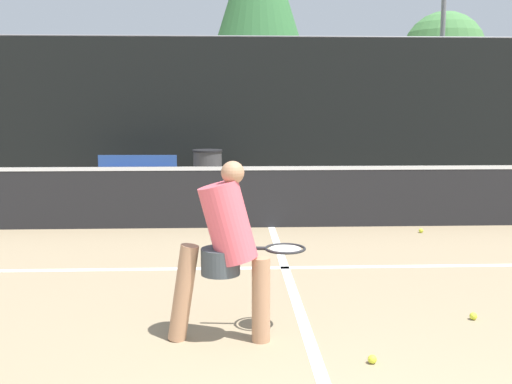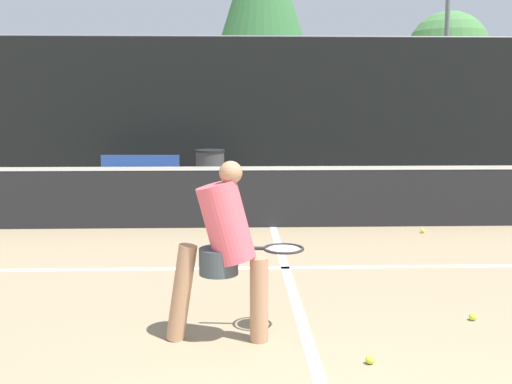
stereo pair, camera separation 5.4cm
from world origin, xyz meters
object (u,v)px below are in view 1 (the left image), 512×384
courtside_bench (137,175)px  player_practicing (226,246)px  trash_bin (208,173)px  parked_car (285,152)px

courtside_bench → player_practicing: bearing=-74.1°
courtside_bench → trash_bin: trash_bin is taller
courtside_bench → trash_bin: (1.44, 0.11, 0.02)m
trash_bin → parked_car: size_ratio=0.24×
trash_bin → courtside_bench: bearing=-175.5°
courtside_bench → parked_car: (3.44, 4.35, 0.13)m
trash_bin → parked_car: (2.00, 4.23, 0.11)m
courtside_bench → trash_bin: bearing=6.6°
parked_car → player_practicing: bearing=-97.4°
player_practicing → courtside_bench: size_ratio=0.90×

